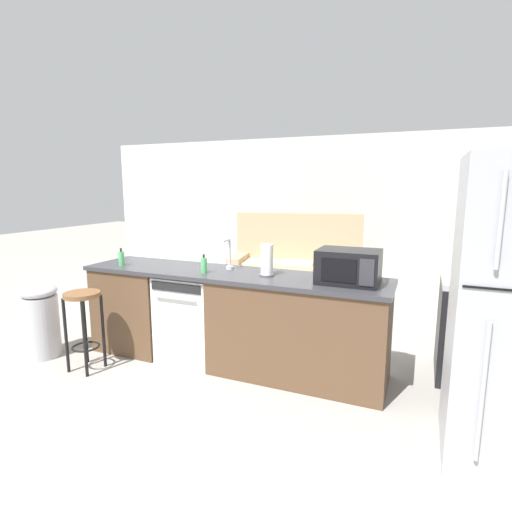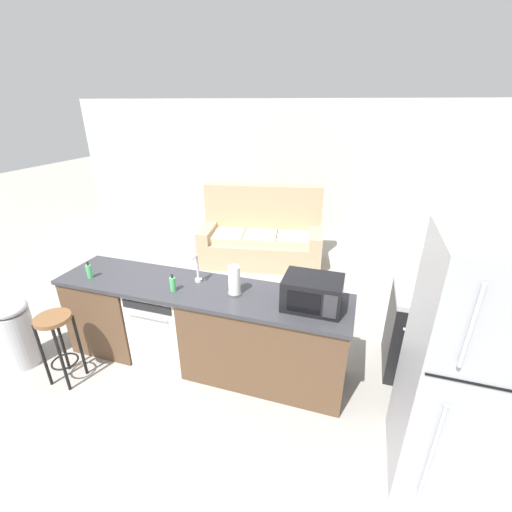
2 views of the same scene
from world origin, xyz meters
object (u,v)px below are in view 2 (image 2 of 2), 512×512
object	(u,v)px
couch	(261,238)
refrigerator	(469,374)
paper_towel_roll	(234,281)
microwave	(312,293)
dishwasher	(167,322)
bar_stool	(57,335)
soap_bottle	(173,284)
trash_bin	(16,333)
dish_soap_bottle	(89,271)
kettle	(465,297)
stove_range	(429,335)

from	to	relation	value
couch	refrigerator	bearing A→B (deg)	-53.76
paper_towel_roll	microwave	bearing A→B (deg)	-0.09
dishwasher	bar_stool	world-z (taller)	dishwasher
soap_bottle	trash_bin	distance (m)	1.78
dish_soap_bottle	microwave	bearing A→B (deg)	3.64
dishwasher	kettle	xyz separation A→B (m)	(2.77, 0.42, 0.56)
stove_range	dish_soap_bottle	bearing A→B (deg)	-168.30
trash_bin	kettle	bearing A→B (deg)	13.60
microwave	bar_stool	distance (m)	2.41
dish_soap_bottle	bar_stool	world-z (taller)	dish_soap_bottle
dishwasher	bar_stool	size ratio (longest dim) A/B	1.14
microwave	soap_bottle	bearing A→B (deg)	-174.57
refrigerator	bar_stool	size ratio (longest dim) A/B	2.53
microwave	soap_bottle	xyz separation A→B (m)	(-1.29, -0.12, -0.07)
dishwasher	dish_soap_bottle	xyz separation A→B (m)	(-0.74, -0.14, 0.55)
paper_towel_roll	stove_range	bearing A→B (deg)	16.74
microwave	trash_bin	xyz separation A→B (m)	(-2.91, -0.59, -0.66)
paper_towel_roll	couch	size ratio (longest dim) A/B	0.13
paper_towel_roll	dishwasher	bearing A→B (deg)	179.99
trash_bin	couch	bearing A→B (deg)	63.30
microwave	couch	xyz separation A→B (m)	(-1.26, 2.68, -0.65)
microwave	soap_bottle	world-z (taller)	microwave
dishwasher	trash_bin	world-z (taller)	dishwasher
dishwasher	trash_bin	distance (m)	1.53
bar_stool	couch	distance (m)	3.48
refrigerator	trash_bin	distance (m)	4.05
soap_bottle	dish_soap_bottle	xyz separation A→B (m)	(-0.95, -0.02, 0.00)
dishwasher	couch	size ratio (longest dim) A/B	0.39
stove_range	couch	world-z (taller)	couch
paper_towel_roll	trash_bin	distance (m)	2.36
dishwasher	paper_towel_roll	xyz separation A→B (m)	(0.78, -0.00, 0.62)
stove_range	kettle	world-z (taller)	kettle
paper_towel_roll	trash_bin	xyz separation A→B (m)	(-2.19, -0.59, -0.66)
dish_soap_bottle	bar_stool	bearing A→B (deg)	-93.60
dish_soap_bottle	couch	xyz separation A→B (m)	(0.97, 2.82, -0.58)
dishwasher	paper_towel_roll	world-z (taller)	paper_towel_roll
stove_range	dish_soap_bottle	world-z (taller)	dish_soap_bottle
kettle	bar_stool	distance (m)	3.73
stove_range	bar_stool	distance (m)	3.58
refrigerator	microwave	size ratio (longest dim) A/B	3.74
stove_range	refrigerator	xyz separation A→B (m)	(-0.00, -1.10, 0.48)
refrigerator	kettle	world-z (taller)	refrigerator
paper_towel_roll	dish_soap_bottle	distance (m)	1.53
paper_towel_roll	refrigerator	bearing A→B (deg)	-16.76
kettle	couch	distance (m)	3.45
paper_towel_roll	couch	bearing A→B (deg)	101.47
refrigerator	couch	xyz separation A→B (m)	(-2.37, 3.23, -0.54)
trash_bin	paper_towel_roll	bearing A→B (deg)	15.05
refrigerator	trash_bin	world-z (taller)	refrigerator
microwave	dish_soap_bottle	distance (m)	2.24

